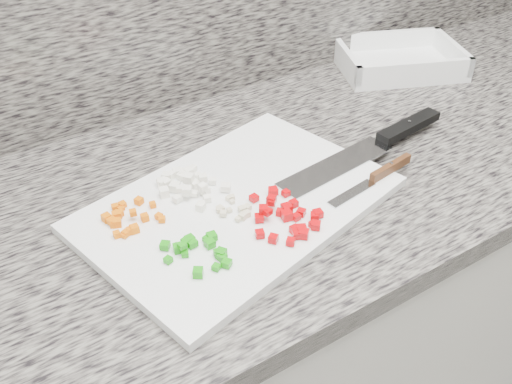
# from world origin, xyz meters

# --- Properties ---
(cabinet) EXTENTS (3.92, 0.62, 0.86)m
(cabinet) POSITION_xyz_m (0.00, 1.44, 0.43)
(cabinet) COLOR beige
(cabinet) RESTS_ON ground
(countertop) EXTENTS (3.96, 0.64, 0.04)m
(countertop) POSITION_xyz_m (0.00, 1.44, 0.88)
(countertop) COLOR slate
(countertop) RESTS_ON cabinet
(cutting_board) EXTENTS (0.53, 0.41, 0.02)m
(cutting_board) POSITION_xyz_m (-0.09, 1.38, 0.91)
(cutting_board) COLOR white
(cutting_board) RESTS_ON countertop
(carrot_pile) EXTENTS (0.08, 0.08, 0.02)m
(carrot_pile) POSITION_xyz_m (-0.25, 1.43, 0.92)
(carrot_pile) COLOR orange
(carrot_pile) RESTS_ON cutting_board
(onion_pile) EXTENTS (0.11, 0.12, 0.02)m
(onion_pile) POSITION_xyz_m (-0.14, 1.45, 0.92)
(onion_pile) COLOR white
(onion_pile) RESTS_ON cutting_board
(green_pepper_pile) EXTENTS (0.09, 0.09, 0.02)m
(green_pepper_pile) POSITION_xyz_m (-0.20, 1.31, 0.92)
(green_pepper_pile) COLOR #17900D
(green_pepper_pile) RESTS_ON cutting_board
(red_pepper_pile) EXTENTS (0.11, 0.13, 0.02)m
(red_pepper_pile) POSITION_xyz_m (-0.05, 1.30, 0.92)
(red_pepper_pile) COLOR #BD0207
(red_pepper_pile) RESTS_ON cutting_board
(garlic_pile) EXTENTS (0.05, 0.06, 0.01)m
(garlic_pile) POSITION_xyz_m (-0.11, 1.36, 0.92)
(garlic_pile) COLOR beige
(garlic_pile) RESTS_ON cutting_board
(chef_knife) EXTENTS (0.38, 0.08, 0.02)m
(chef_knife) POSITION_xyz_m (0.22, 1.38, 0.92)
(chef_knife) COLOR #B9BCC0
(chef_knife) RESTS_ON cutting_board
(paring_knife) EXTENTS (0.19, 0.04, 0.02)m
(paring_knife) POSITION_xyz_m (0.14, 1.31, 0.92)
(paring_knife) COLOR #B9BCC0
(paring_knife) RESTS_ON cutting_board
(tray) EXTENTS (0.32, 0.28, 0.05)m
(tray) POSITION_xyz_m (0.48, 1.62, 0.92)
(tray) COLOR white
(tray) RESTS_ON countertop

